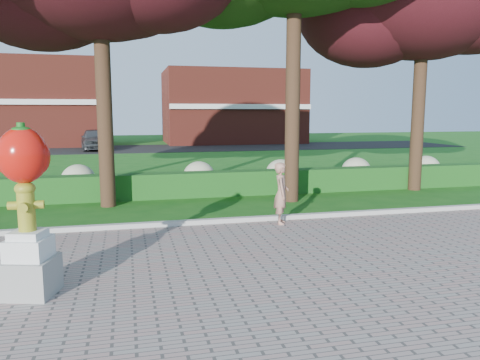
% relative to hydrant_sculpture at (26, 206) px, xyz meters
% --- Properties ---
extents(ground, '(100.00, 100.00, 0.00)m').
position_rel_hydrant_sculpture_xyz_m(ground, '(2.87, 0.81, -1.39)').
color(ground, '#165415').
rests_on(ground, ground).
extents(curb, '(40.00, 0.18, 0.15)m').
position_rel_hydrant_sculpture_xyz_m(curb, '(2.87, 3.81, -1.32)').
color(curb, '#ADADA5').
rests_on(curb, ground).
extents(lawn_hedge, '(24.00, 0.70, 0.80)m').
position_rel_hydrant_sculpture_xyz_m(lawn_hedge, '(2.87, 7.81, -0.99)').
color(lawn_hedge, '#144815').
rests_on(lawn_hedge, ground).
extents(hydrangea_row, '(20.10, 1.10, 0.99)m').
position_rel_hydrant_sculpture_xyz_m(hydrangea_row, '(3.44, 8.81, -0.84)').
color(hydrangea_row, '#B2B188').
rests_on(hydrangea_row, ground).
extents(street, '(50.00, 8.00, 0.02)m').
position_rel_hydrant_sculpture_xyz_m(street, '(2.87, 28.81, -1.38)').
color(street, black).
rests_on(street, ground).
extents(building_left, '(14.00, 8.00, 7.00)m').
position_rel_hydrant_sculpture_xyz_m(building_left, '(-7.13, 34.81, 2.11)').
color(building_left, maroon).
rests_on(building_left, ground).
extents(building_right, '(12.00, 8.00, 6.40)m').
position_rel_hydrant_sculpture_xyz_m(building_right, '(10.87, 34.81, 1.81)').
color(building_right, maroon).
rests_on(building_right, ground).
extents(hydrant_sculpture, '(0.85, 0.85, 2.55)m').
position_rel_hydrant_sculpture_xyz_m(hydrant_sculpture, '(0.00, 0.00, 0.00)').
color(hydrant_sculpture, gray).
rests_on(hydrant_sculpture, walkway).
extents(woman, '(0.50, 0.63, 1.50)m').
position_rel_hydrant_sculpture_xyz_m(woman, '(5.06, 3.41, -0.60)').
color(woman, '#A7735F').
rests_on(woman, walkway).
extents(parked_car, '(2.34, 4.76, 1.56)m').
position_rel_hydrant_sculpture_xyz_m(parked_car, '(-0.79, 28.34, -0.59)').
color(parked_car, '#3B3E42').
rests_on(parked_car, street).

